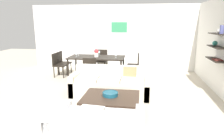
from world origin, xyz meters
name	(u,v)px	position (x,y,z in m)	size (l,w,h in m)	color
ground_plane	(108,99)	(0.00, 0.00, 0.00)	(18.00, 18.00, 0.00)	#BCB29E
back_wall_unit	(129,38)	(0.30, 3.53, 1.35)	(8.40, 0.09, 2.70)	silver
sofa_beige	(111,85)	(0.02, 0.34, 0.29)	(2.15, 0.90, 0.78)	beige
loveseat_white	(97,131)	(0.19, -2.14, 0.29)	(1.48, 0.90, 0.78)	white
coffee_table	(111,104)	(0.20, -0.79, 0.19)	(1.26, 1.03, 0.38)	#38281E
decorative_bowl	(110,94)	(0.18, -0.76, 0.43)	(0.36, 0.36, 0.09)	navy
dining_table	(97,58)	(-0.80, 2.19, 0.69)	(2.04, 1.01, 0.75)	black
dining_chair_foot	(91,69)	(-0.80, 1.27, 0.50)	(0.44, 0.44, 0.88)	black
dining_chair_right_far	(135,63)	(0.62, 2.42, 0.50)	(0.44, 0.44, 0.88)	black
dining_chair_left_far	(63,61)	(-2.23, 2.42, 0.50)	(0.44, 0.44, 0.88)	black
dining_chair_head	(102,59)	(-0.80, 3.10, 0.50)	(0.44, 0.44, 0.88)	black
dining_chair_right_near	(135,66)	(0.62, 1.96, 0.50)	(0.44, 0.44, 0.88)	black
dining_chair_left_near	(58,63)	(-2.23, 1.96, 0.50)	(0.44, 0.44, 0.88)	black
wine_glass_head	(99,52)	(-0.80, 2.64, 0.86)	(0.08, 0.08, 0.16)	silver
wine_glass_left_far	(78,53)	(-1.54, 2.31, 0.87)	(0.08, 0.08, 0.17)	silver
wine_glass_left_near	(76,54)	(-1.54, 2.06, 0.87)	(0.07, 0.07, 0.16)	silver
wine_glass_right_near	(116,55)	(-0.07, 2.06, 0.87)	(0.07, 0.07, 0.16)	silver
centerpiece_vase	(96,53)	(-0.80, 2.16, 0.90)	(0.16, 0.16, 0.29)	silver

